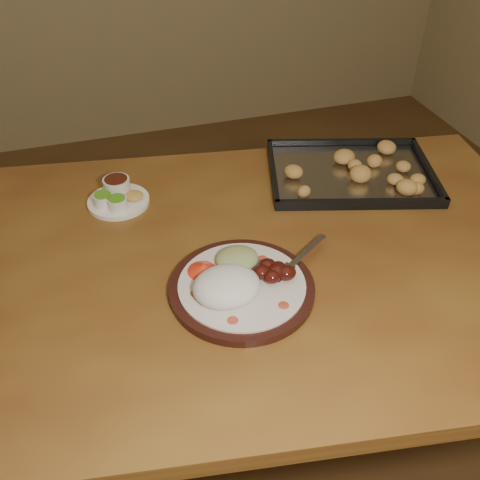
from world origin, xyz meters
name	(u,v)px	position (x,y,z in m)	size (l,w,h in m)	color
ground	(179,437)	(0.00, 0.00, 0.00)	(4.00, 4.00, 0.00)	brown
dining_table	(224,291)	(0.13, -0.07, 0.65)	(1.62, 1.12, 0.75)	brown
dinner_plate	(238,283)	(0.14, -0.18, 0.77)	(0.36, 0.29, 0.07)	black
condiment_saucer	(117,196)	(-0.05, 0.20, 0.77)	(0.15, 0.15, 0.05)	white
baking_tray	(350,171)	(0.54, 0.14, 0.76)	(0.48, 0.41, 0.04)	black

